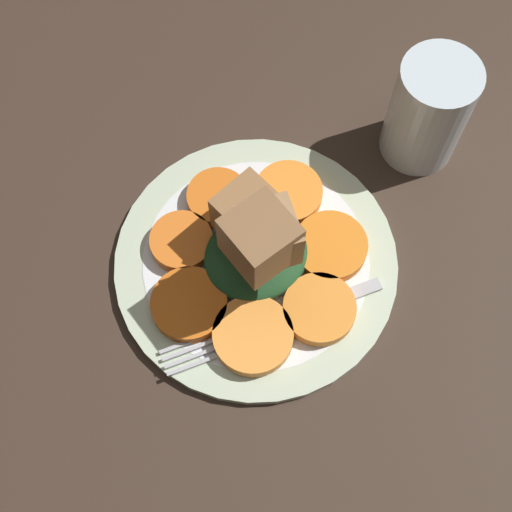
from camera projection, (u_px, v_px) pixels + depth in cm
name	position (u px, v px, depth cm)	size (l,w,h in cm)	color
table_slab	(256.00, 269.00, 64.89)	(120.00, 120.00, 2.00)	#38281E
plate	(256.00, 263.00, 63.49)	(25.17, 25.17, 1.05)	beige
carrot_slice_0	(220.00, 197.00, 64.65)	(5.63, 5.63, 1.36)	orange
carrot_slice_1	(182.00, 242.00, 62.91)	(5.59, 5.59, 1.36)	orange
carrot_slice_2	(189.00, 305.00, 60.64)	(6.55, 6.55, 1.36)	orange
carrot_slice_3	(253.00, 336.00, 59.58)	(6.81, 6.81, 1.36)	#F99438
carrot_slice_4	(319.00, 309.00, 60.48)	(6.26, 6.26, 1.36)	orange
carrot_slice_5	(330.00, 247.00, 62.72)	(6.52, 6.52, 1.36)	orange
carrot_slice_6	(288.00, 193.00, 64.78)	(6.20, 6.20, 1.36)	orange
center_pile	(257.00, 238.00, 58.32)	(9.36, 9.66, 11.76)	#1E4723
fork	(268.00, 325.00, 60.45)	(19.85, 4.91, 0.40)	#B2B2B7
water_glass	(428.00, 112.00, 63.74)	(7.09, 7.09, 11.08)	silver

